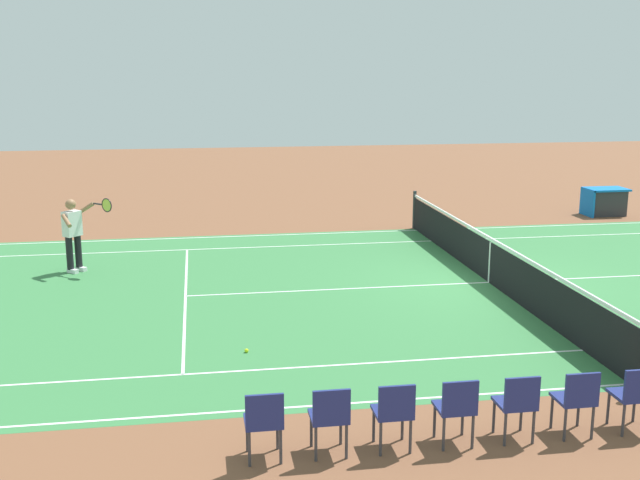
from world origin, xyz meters
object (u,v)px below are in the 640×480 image
object	(u,v)px
tennis_net	(490,260)
spectator_chair_2	(577,397)
tennis_ball	(246,351)
spectator_chair_4	(456,406)
equipment_cart_tarped	(604,201)
spectator_chair_1	(635,393)
spectator_chair_3	(517,402)
spectator_chair_5	(394,410)
tennis_player_near	(74,231)
spectator_chair_7	(264,420)
spectator_chair_6	(330,415)

from	to	relation	value
tennis_net	spectator_chair_2	size ratio (longest dim) A/B	13.30
tennis_ball	spectator_chair_4	bearing A→B (deg)	122.81
equipment_cart_tarped	spectator_chair_1	bearing A→B (deg)	62.26
spectator_chair_2	spectator_chair_4	xyz separation A→B (m)	(1.54, 0.00, 0.00)
tennis_net	tennis_ball	bearing A→B (deg)	31.78
spectator_chair_4	equipment_cart_tarped	xyz separation A→B (m)	(-9.52, -13.71, -0.08)
spectator_chair_1	spectator_chair_3	size ratio (longest dim) A/B	1.00
spectator_chair_5	spectator_chair_2	bearing A→B (deg)	180.00
spectator_chair_5	equipment_cart_tarped	xyz separation A→B (m)	(-10.29, -13.71, -0.08)
spectator_chair_3	equipment_cart_tarped	size ratio (longest dim) A/B	0.70
tennis_player_near	equipment_cart_tarped	size ratio (longest dim) A/B	1.36
equipment_cart_tarped	spectator_chair_2	bearing A→B (deg)	59.80
spectator_chair_4	spectator_chair_5	bearing A→B (deg)	0.00
spectator_chair_1	spectator_chair_7	bearing A→B (deg)	0.00
tennis_net	spectator_chair_2	bearing A→B (deg)	77.08
spectator_chair_2	spectator_chair_7	size ratio (longest dim) A/B	1.00
spectator_chair_5	spectator_chair_7	xyz separation A→B (m)	(1.54, 0.00, 0.00)
spectator_chair_3	spectator_chair_7	size ratio (longest dim) A/B	1.00
tennis_net	spectator_chair_1	size ratio (longest dim) A/B	13.30
spectator_chair_1	spectator_chair_3	distance (m)	1.54
spectator_chair_6	tennis_player_near	bearing A→B (deg)	-65.60
tennis_net	spectator_chair_5	world-z (taller)	tennis_net
tennis_net	spectator_chair_3	xyz separation A→B (m)	(2.35, 6.88, 0.03)
tennis_player_near	tennis_ball	bearing A→B (deg)	121.18
tennis_net	spectator_chair_4	world-z (taller)	tennis_net
spectator_chair_4	spectator_chair_5	size ratio (longest dim) A/B	1.00
spectator_chair_4	spectator_chair_7	xyz separation A→B (m)	(2.31, 0.00, 0.00)
tennis_ball	tennis_player_near	bearing A→B (deg)	-58.82
spectator_chair_5	spectator_chair_3	bearing A→B (deg)	180.00
spectator_chair_1	spectator_chair_7	distance (m)	4.61
spectator_chair_5	spectator_chair_7	distance (m)	1.54
spectator_chair_4	spectator_chair_5	xyz separation A→B (m)	(0.77, 0.00, 0.00)
tennis_ball	spectator_chair_7	distance (m)	3.57
tennis_player_near	spectator_chair_3	bearing A→B (deg)	125.13
spectator_chair_3	spectator_chair_4	world-z (taller)	same
spectator_chair_4	equipment_cart_tarped	size ratio (longest dim) A/B	0.70
tennis_net	spectator_chair_7	world-z (taller)	tennis_net
spectator_chair_4	spectator_chair_7	distance (m)	2.31
spectator_chair_3	spectator_chair_4	size ratio (longest dim) A/B	1.00
tennis_ball	spectator_chair_3	world-z (taller)	spectator_chair_3
spectator_chair_1	spectator_chair_6	size ratio (longest dim) A/B	1.00
spectator_chair_6	equipment_cart_tarped	distance (m)	17.61
tennis_player_near	spectator_chair_5	size ratio (longest dim) A/B	1.93
spectator_chair_2	spectator_chair_5	distance (m)	2.31
spectator_chair_2	spectator_chair_7	bearing A→B (deg)	0.00
tennis_player_near	spectator_chair_5	world-z (taller)	tennis_player_near
spectator_chair_3	spectator_chair_4	distance (m)	0.77
tennis_ball	spectator_chair_7	bearing A→B (deg)	89.59
tennis_player_near	equipment_cart_tarped	world-z (taller)	tennis_player_near
spectator_chair_4	equipment_cart_tarped	bearing A→B (deg)	-124.77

